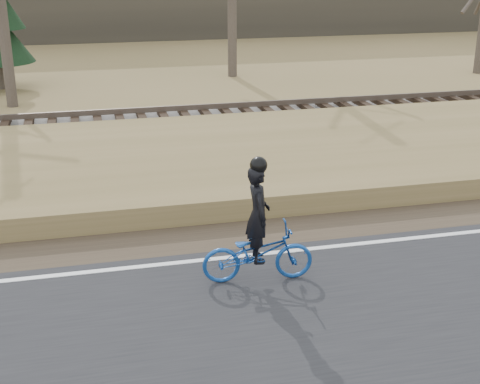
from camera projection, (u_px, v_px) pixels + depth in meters
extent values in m
plane|color=olive|center=(195.00, 270.00, 10.86)|extent=(120.00, 120.00, 0.00)
cube|color=black|center=(228.00, 354.00, 8.57)|extent=(120.00, 6.00, 0.06)
cube|color=silver|center=(193.00, 261.00, 11.02)|extent=(120.00, 0.12, 0.01)
cube|color=#473A2B|center=(183.00, 239.00, 11.95)|extent=(120.00, 1.60, 0.04)
cube|color=olive|center=(162.00, 176.00, 14.61)|extent=(120.00, 5.00, 0.44)
cube|color=slate|center=(144.00, 132.00, 18.08)|extent=(120.00, 3.00, 0.45)
cube|color=black|center=(144.00, 121.00, 17.98)|extent=(120.00, 2.40, 0.14)
cube|color=brown|center=(146.00, 123.00, 17.27)|extent=(120.00, 0.07, 0.15)
cube|color=brown|center=(141.00, 110.00, 18.58)|extent=(120.00, 0.07, 0.15)
imported|color=navy|center=(258.00, 253.00, 10.27)|extent=(1.76, 0.75, 0.90)
imported|color=black|center=(258.00, 214.00, 10.04)|extent=(0.41, 0.58, 1.51)
sphere|color=black|center=(259.00, 165.00, 9.77)|extent=(0.26, 0.26, 0.26)
cylinder|color=#4E4439|center=(0.00, 71.00, 24.45)|extent=(0.28, 0.28, 1.31)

